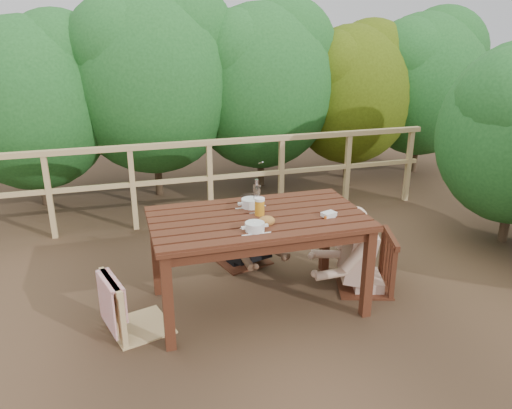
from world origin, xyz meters
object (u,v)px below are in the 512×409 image
object	(u,v)px
soup_far	(251,204)
bread_roll	(266,221)
chair_right	(367,238)
beer_glass	(260,207)
soup_near	(255,228)
butter_tub	(329,215)
woman	(241,207)
table	(258,262)
diner_right	(371,222)
bottle	(257,194)
chair_left	(136,276)
chair_far	(242,217)

from	to	relation	value
soup_far	bread_roll	size ratio (longest dim) A/B	1.93
soup_far	bread_roll	world-z (taller)	soup_far
chair_right	beer_glass	size ratio (longest dim) A/B	6.12
soup_near	butter_tub	xyz separation A→B (m)	(0.66, 0.12, -0.02)
woman	butter_tub	xyz separation A→B (m)	(0.47, -1.02, 0.25)
chair_right	soup_far	world-z (taller)	chair_right
woman	soup_near	world-z (taller)	woman
table	woman	xyz separation A→B (m)	(0.08, 0.85, 0.18)
woman	diner_right	xyz separation A→B (m)	(0.97, -0.85, 0.06)
woman	bottle	xyz separation A→B (m)	(-0.03, -0.66, 0.36)
woman	diner_right	distance (m)	1.29
woman	diner_right	bearing A→B (deg)	122.71
bread_roll	chair_left	bearing A→B (deg)	173.92
chair_left	bread_roll	size ratio (longest dim) A/B	6.66
table	chair_far	world-z (taller)	chair_far
soup_far	bread_roll	xyz separation A→B (m)	(0.01, -0.40, -0.00)
bread_roll	butter_tub	bearing A→B (deg)	2.01
woman	bread_roll	size ratio (longest dim) A/B	8.29
chair_far	butter_tub	distance (m)	1.16
chair_left	woman	size ratio (longest dim) A/B	0.80
table	soup_near	size ratio (longest dim) A/B	6.98
soup_far	bottle	distance (m)	0.10
soup_far	chair_far	bearing A→B (deg)	82.70
bread_roll	butter_tub	xyz separation A→B (m)	(0.54, 0.02, -0.02)
chair_left	soup_far	xyz separation A→B (m)	(1.00, 0.29, 0.38)
table	woman	world-z (taller)	woman
table	chair_left	bearing A→B (deg)	-175.24
table	chair_left	distance (m)	1.01
woman	bread_roll	xyz separation A→B (m)	(-0.07, -1.04, 0.27)
soup_near	soup_far	bearing A→B (deg)	77.44
chair_right	woman	bearing A→B (deg)	-114.38
chair_far	soup_far	xyz separation A→B (m)	(-0.08, -0.62, 0.37)
table	soup_near	distance (m)	0.54
table	bread_roll	world-z (taller)	bread_roll
soup_far	bottle	size ratio (longest dim) A/B	1.02
chair_far	woman	distance (m)	0.10
chair_right	bottle	world-z (taller)	bottle
chair_far	butter_tub	bearing A→B (deg)	-81.10
butter_tub	soup_far	bearing A→B (deg)	127.40
chair_right	chair_far	bearing A→B (deg)	-113.70
chair_left	butter_tub	world-z (taller)	chair_left
diner_right	butter_tub	xyz separation A→B (m)	(-0.50, -0.18, 0.19)
butter_tub	chair_right	bearing A→B (deg)	2.88
table	butter_tub	distance (m)	0.72
soup_near	bread_roll	xyz separation A→B (m)	(0.12, 0.10, -0.00)
diner_right	bottle	distance (m)	1.06
beer_glass	chair_left	bearing A→B (deg)	-174.60
chair_left	diner_right	bearing A→B (deg)	-103.29
beer_glass	butter_tub	bearing A→B (deg)	-19.33
butter_tub	bread_roll	bearing A→B (deg)	164.16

